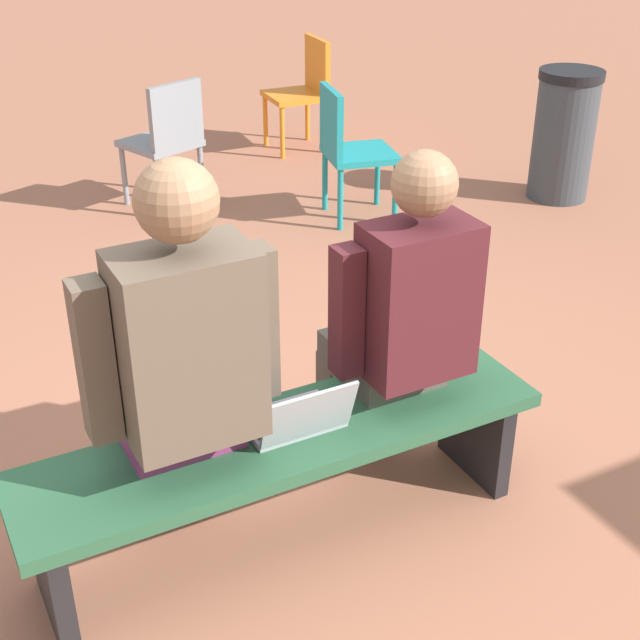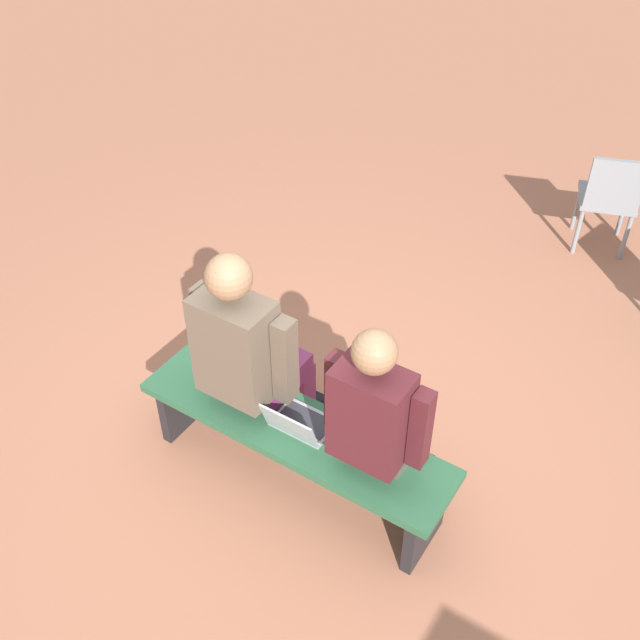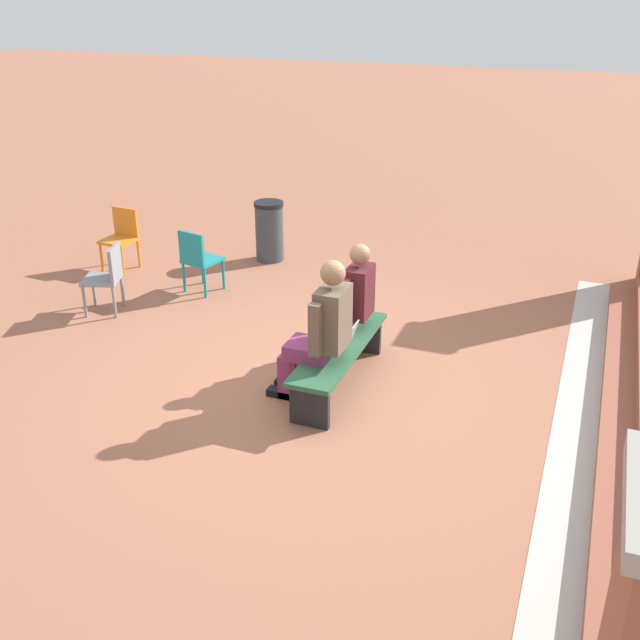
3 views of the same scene
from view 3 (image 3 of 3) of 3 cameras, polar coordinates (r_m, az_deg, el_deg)
The scene contains 10 objects.
ground_plane at distance 7.58m, azimuth 0.55°, elevation -4.89°, with size 60.00×60.00×0.00m, color #9E6047.
concrete_strip at distance 7.25m, azimuth 18.83°, elevation -7.86°, with size 7.67×0.40×0.01m, color #B7B2A8.
bench at distance 7.40m, azimuth 1.49°, elevation -2.57°, with size 1.80×0.44×0.45m.
person_student at distance 7.67m, azimuth 2.23°, elevation 1.44°, with size 0.54×0.69×1.35m.
person_adult at distance 6.97m, azimuth 0.08°, elevation -0.64°, with size 0.60×0.76×1.44m.
laptop at distance 7.36m, azimuth 1.70°, elevation -1.44°, with size 0.32×0.29×0.21m.
plastic_chair_near_bench_left at distance 9.72m, azimuth -9.26°, elevation 4.74°, with size 0.50×0.50×0.84m.
plastic_chair_by_pillar at distance 10.82m, azimuth -14.88°, elevation 6.30°, with size 0.45×0.45×0.84m.
plastic_chair_mid_courtyard at distance 9.37m, azimuth -15.89°, elevation 3.34°, with size 0.54×0.54×0.84m.
litter_bin at distance 10.81m, azimuth -3.88°, elevation 6.78°, with size 0.42×0.42×0.86m.
Camera 3 is at (6.18, 2.30, 3.74)m, focal length 42.00 mm.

